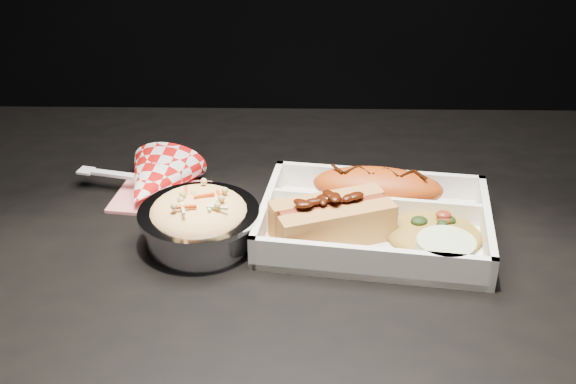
# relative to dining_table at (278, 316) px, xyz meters

# --- Properties ---
(dining_table) EXTENTS (1.20, 0.80, 0.75)m
(dining_table) POSITION_rel_dining_table_xyz_m (0.00, 0.00, 0.00)
(dining_table) COLOR black
(dining_table) RESTS_ON ground
(food_tray) EXTENTS (0.27, 0.21, 0.04)m
(food_tray) POSITION_rel_dining_table_xyz_m (0.11, 0.04, 0.10)
(food_tray) COLOR silver
(food_tray) RESTS_ON dining_table
(fried_pastry) EXTENTS (0.16, 0.08, 0.04)m
(fried_pastry) POSITION_rel_dining_table_xyz_m (0.11, 0.09, 0.12)
(fried_pastry) COLOR #AD4311
(fried_pastry) RESTS_ON food_tray
(hotdog) EXTENTS (0.14, 0.10, 0.06)m
(hotdog) POSITION_rel_dining_table_xyz_m (0.06, 0.02, 0.12)
(hotdog) COLOR #BF8441
(hotdog) RESTS_ON food_tray
(fried_rice_mound) EXTENTS (0.12, 0.10, 0.03)m
(fried_rice_mound) POSITION_rel_dining_table_xyz_m (0.17, 0.02, 0.11)
(fried_rice_mound) COLOR #AF8933
(fried_rice_mound) RESTS_ON food_tray
(cupcake_liner) EXTENTS (0.06, 0.06, 0.03)m
(cupcake_liner) POSITION_rel_dining_table_xyz_m (0.17, -0.03, 0.11)
(cupcake_liner) COLOR beige
(cupcake_liner) RESTS_ON food_tray
(foil_coleslaw_cup) EXTENTS (0.13, 0.13, 0.07)m
(foil_coleslaw_cup) POSITION_rel_dining_table_xyz_m (-0.09, 0.01, 0.12)
(foil_coleslaw_cup) COLOR silver
(foil_coleslaw_cup) RESTS_ON dining_table
(napkin_fork) EXTENTS (0.17, 0.13, 0.10)m
(napkin_fork) POSITION_rel_dining_table_xyz_m (-0.16, 0.12, 0.11)
(napkin_fork) COLOR red
(napkin_fork) RESTS_ON dining_table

